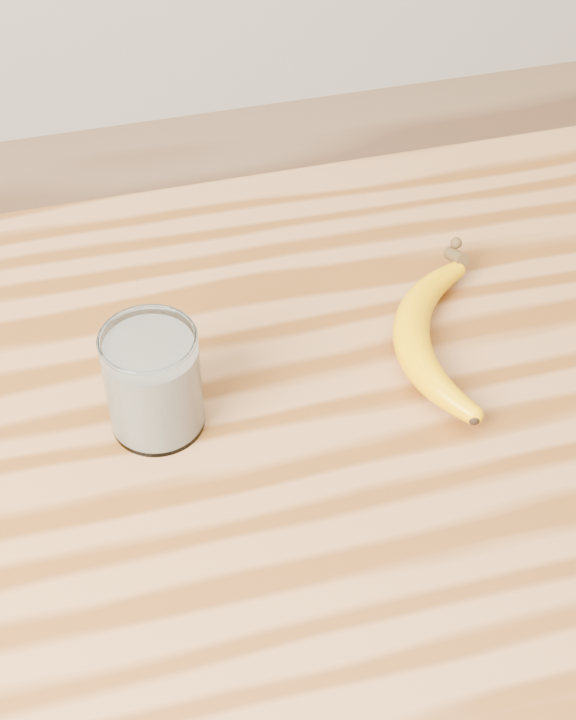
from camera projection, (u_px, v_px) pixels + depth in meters
name	position (u px, v px, depth m)	size (l,w,h in m)	color
table	(416.00, 522.00, 0.94)	(1.20, 0.80, 0.90)	#9E683A
smoothie_glass	(153.00, 383.00, 0.82)	(0.08, 0.08, 0.10)	white
banana	(410.00, 336.00, 0.90)	(0.10, 0.28, 0.03)	#EAA000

